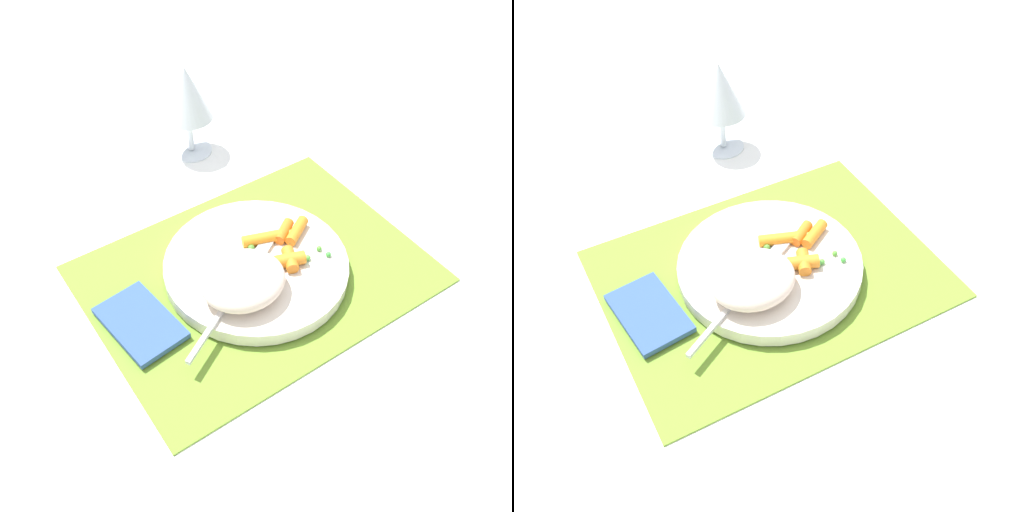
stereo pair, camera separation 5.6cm
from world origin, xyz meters
TOP-DOWN VIEW (x-y plane):
  - ground_plane at (0.00, 0.00)m, footprint 2.40×2.40m
  - placemat at (0.00, 0.00)m, footprint 0.43×0.32m
  - plate at (0.00, 0.00)m, footprint 0.24×0.24m
  - rice_mound at (-0.04, -0.03)m, footprint 0.11×0.10m
  - carrot_portion at (0.04, -0.00)m, footprint 0.10×0.09m
  - pea_scatter at (0.04, -0.00)m, footprint 0.08×0.08m
  - fork at (-0.04, -0.02)m, footprint 0.19×0.12m
  - wine_glass at (0.07, 0.29)m, footprint 0.08×0.08m
  - napkin at (-0.17, 0.01)m, footprint 0.08×0.12m

SIDE VIEW (x-z plane):
  - ground_plane at x=0.00m, z-range 0.00..0.00m
  - placemat at x=0.00m, z-range 0.00..0.01m
  - napkin at x=-0.17m, z-range 0.01..0.01m
  - plate at x=0.00m, z-range 0.01..0.03m
  - fork at x=-0.04m, z-range 0.03..0.03m
  - pea_scatter at x=0.04m, z-range 0.02..0.03m
  - carrot_portion at x=0.04m, z-range 0.02..0.04m
  - rice_mound at x=-0.04m, z-range 0.03..0.07m
  - wine_glass at x=0.07m, z-range 0.03..0.18m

